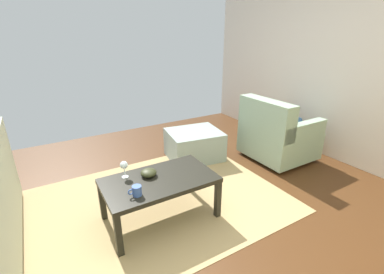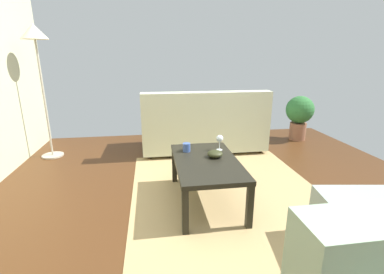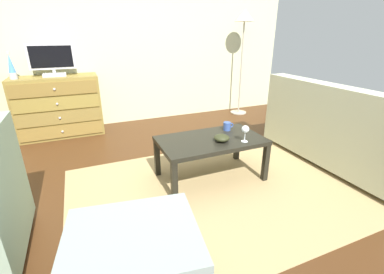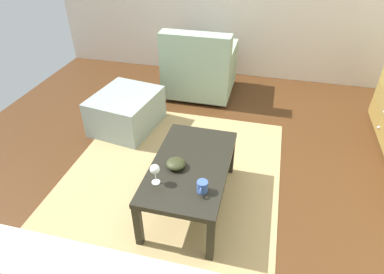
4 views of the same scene
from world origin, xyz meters
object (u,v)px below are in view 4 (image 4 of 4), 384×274
object	(u,v)px
coffee_table	(190,169)
bowl_decorative	(176,164)
ottoman	(126,111)
mug	(202,187)
wine_glass	(155,170)
armchair	(199,68)

from	to	relation	value
coffee_table	bowl_decorative	size ratio (longest dim) A/B	6.83
coffee_table	ottoman	world-z (taller)	coffee_table
mug	ottoman	bearing A→B (deg)	-137.64
ottoman	wine_glass	bearing A→B (deg)	32.61
ottoman	armchair	bearing A→B (deg)	148.16
wine_glass	bowl_decorative	bearing A→B (deg)	154.65
armchair	mug	bearing A→B (deg)	13.37
coffee_table	ottoman	size ratio (longest dim) A/B	1.42
bowl_decorative	ottoman	size ratio (longest dim) A/B	0.21
mug	coffee_table	bearing A→B (deg)	-150.42
coffee_table	bowl_decorative	world-z (taller)	bowl_decorative
wine_glass	bowl_decorative	xyz separation A→B (m)	(-0.19, 0.09, -0.08)
armchair	ottoman	distance (m)	1.13
bowl_decorative	armchair	bearing A→B (deg)	-172.18
bowl_decorative	coffee_table	bearing A→B (deg)	123.35
wine_glass	mug	bearing A→B (deg)	88.46
armchair	ottoman	size ratio (longest dim) A/B	1.23
mug	armchair	distance (m)	2.22
wine_glass	mug	distance (m)	0.34
coffee_table	mug	size ratio (longest dim) A/B	8.73
coffee_table	armchair	world-z (taller)	armchair
coffee_table	ottoman	bearing A→B (deg)	-134.78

